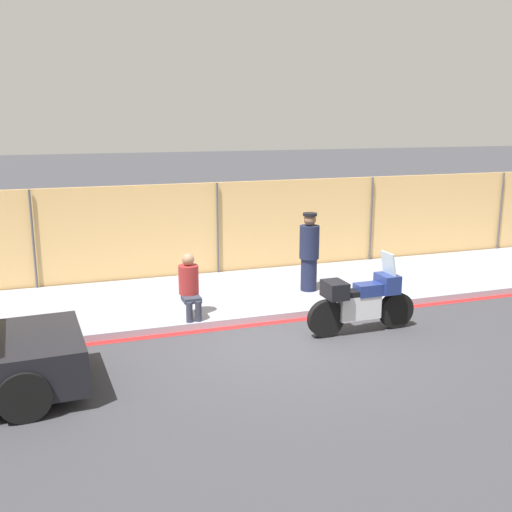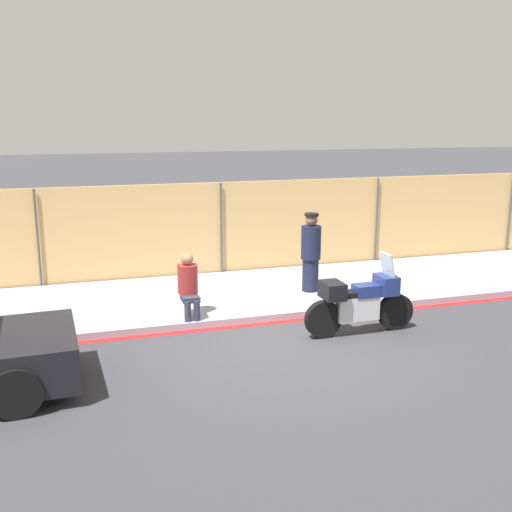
{
  "view_description": "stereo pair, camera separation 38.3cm",
  "coord_description": "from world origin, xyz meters",
  "views": [
    {
      "loc": [
        -3.79,
        -9.25,
        3.87
      ],
      "look_at": [
        0.04,
        1.88,
        1.14
      ],
      "focal_mm": 42.0,
      "sensor_mm": 36.0,
      "label": 1
    },
    {
      "loc": [
        -3.43,
        -9.37,
        3.87
      ],
      "look_at": [
        0.04,
        1.88,
        1.14
      ],
      "focal_mm": 42.0,
      "sensor_mm": 36.0,
      "label": 2
    }
  ],
  "objects": [
    {
      "name": "sidewalk",
      "position": [
        0.0,
        2.87,
        0.07
      ],
      "size": [
        31.45,
        3.53,
        0.13
      ],
      "color": "#8E93A3",
      "rests_on": "ground_plane"
    },
    {
      "name": "ground_plane",
      "position": [
        0.0,
        0.0,
        0.0
      ],
      "size": [
        120.0,
        120.0,
        0.0
      ],
      "primitive_type": "plane",
      "color": "#38383D"
    },
    {
      "name": "motorcycle",
      "position": [
        1.44,
        0.01,
        0.6
      ],
      "size": [
        2.14,
        0.51,
        1.48
      ],
      "rotation": [
        0.0,
        0.0,
        0.01
      ],
      "color": "black",
      "rests_on": "ground_plane"
    },
    {
      "name": "storefront_fence",
      "position": [
        -0.0,
        4.72,
        1.17
      ],
      "size": [
        29.88,
        0.17,
        2.35
      ],
      "color": "#E5B26B",
      "rests_on": "ground_plane"
    },
    {
      "name": "person_seated_on_curb",
      "position": [
        -1.42,
        1.54,
        0.81
      ],
      "size": [
        0.38,
        0.65,
        1.23
      ],
      "color": "#2D3342",
      "rests_on": "sidewalk"
    },
    {
      "name": "officer_standing",
      "position": [
        1.47,
        2.45,
        1.01
      ],
      "size": [
        0.43,
        0.43,
        1.73
      ],
      "color": "#191E38",
      "rests_on": "sidewalk"
    },
    {
      "name": "curb_paint_stripe",
      "position": [
        0.0,
        1.01,
        0.0
      ],
      "size": [
        31.45,
        0.18,
        0.01
      ],
      "color": "red",
      "rests_on": "ground_plane"
    }
  ]
}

